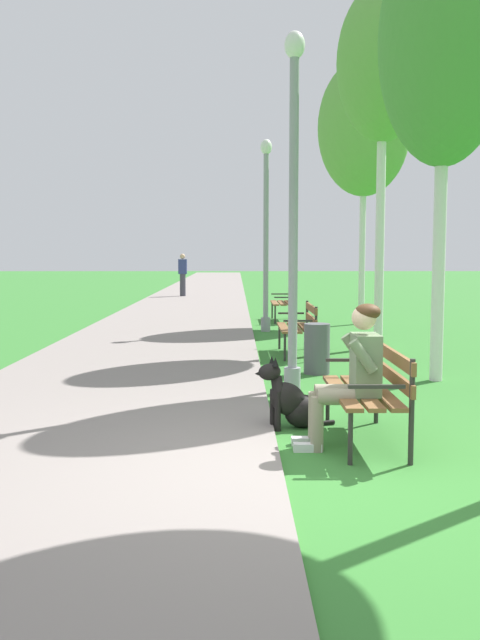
# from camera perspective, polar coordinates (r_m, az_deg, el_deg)

# --- Properties ---
(ground_plane) EXTENTS (120.00, 120.00, 0.00)m
(ground_plane) POSITION_cam_1_polar(r_m,az_deg,el_deg) (5.63, 5.50, -11.88)
(ground_plane) COLOR #33752D
(paved_path) EXTENTS (3.67, 60.00, 0.04)m
(paved_path) POSITION_cam_1_polar(r_m,az_deg,el_deg) (29.43, -3.21, 2.22)
(paved_path) COLOR gray
(paved_path) RESTS_ON ground
(park_bench_near) EXTENTS (0.55, 1.50, 0.85)m
(park_bench_near) POSITION_cam_1_polar(r_m,az_deg,el_deg) (6.35, 10.64, -5.20)
(park_bench_near) COLOR brown
(park_bench_near) RESTS_ON ground
(park_bench_mid) EXTENTS (0.55, 1.50, 0.85)m
(park_bench_mid) POSITION_cam_1_polar(r_m,az_deg,el_deg) (11.62, 4.90, -0.32)
(park_bench_mid) COLOR brown
(park_bench_mid) RESTS_ON ground
(park_bench_far) EXTENTS (0.55, 1.50, 0.85)m
(park_bench_far) POSITION_cam_1_polar(r_m,az_deg,el_deg) (17.37, 3.73, 1.60)
(park_bench_far) COLOR brown
(park_bench_far) RESTS_ON ground
(person_seated_on_near_bench) EXTENTS (0.74, 0.49, 1.25)m
(person_seated_on_near_bench) POSITION_cam_1_polar(r_m,az_deg,el_deg) (6.09, 9.12, -4.03)
(person_seated_on_near_bench) COLOR gray
(person_seated_on_near_bench) RESTS_ON ground
(dog_black) EXTENTS (0.81, 0.42, 0.71)m
(dog_black) POSITION_cam_1_polar(r_m,az_deg,el_deg) (6.79, 4.27, -6.61)
(dog_black) COLOR black
(dog_black) RESTS_ON ground
(lamp_post_near) EXTENTS (0.24, 0.24, 4.23)m
(lamp_post_near) POSITION_cam_1_polar(r_m,az_deg,el_deg) (8.42, 4.35, 8.92)
(lamp_post_near) COLOR gray
(lamp_post_near) RESTS_ON ground
(lamp_post_mid) EXTENTS (0.24, 0.24, 4.05)m
(lamp_post_mid) POSITION_cam_1_polar(r_m,az_deg,el_deg) (15.00, 2.12, 7.05)
(lamp_post_mid) COLOR gray
(lamp_post_mid) RESTS_ON ground
(birch_tree_second) EXTENTS (1.67, 1.60, 5.93)m
(birch_tree_second) POSITION_cam_1_polar(r_m,az_deg,el_deg) (9.88, 16.25, 20.78)
(birch_tree_second) COLOR silver
(birch_tree_second) RESTS_ON ground
(birch_tree_third) EXTENTS (1.58, 1.69, 6.25)m
(birch_tree_third) POSITION_cam_1_polar(r_m,az_deg,el_deg) (12.98, 11.52, 19.60)
(birch_tree_third) COLOR silver
(birch_tree_third) RESTS_ON ground
(birch_tree_fourth) EXTENTS (2.14, 1.87, 6.14)m
(birch_tree_fourth) POSITION_cam_1_polar(r_m,az_deg,el_deg) (17.07, 10.03, 15.06)
(birch_tree_fourth) COLOR silver
(birch_tree_fourth) RESTS_ON ground
(litter_bin) EXTENTS (0.36, 0.36, 0.70)m
(litter_bin) POSITION_cam_1_polar(r_m,az_deg,el_deg) (9.85, 6.24, -2.32)
(litter_bin) COLOR #515156
(litter_bin) RESTS_ON ground
(pedestrian_distant) EXTENTS (0.32, 0.22, 1.65)m
(pedestrian_distant) POSITION_cam_1_polar(r_m,az_deg,el_deg) (26.89, -4.67, 3.65)
(pedestrian_distant) COLOR #383842
(pedestrian_distant) RESTS_ON ground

